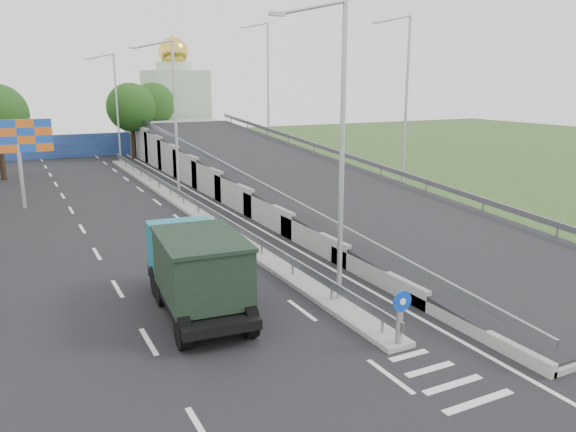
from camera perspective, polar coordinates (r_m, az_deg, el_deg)
ground at (r=15.97m, az=16.15°, el=-16.07°), size 160.00×160.00×0.00m
road_surface at (r=31.64m, az=-13.67°, el=-1.01°), size 26.00×90.00×0.04m
median at (r=36.13m, az=-10.55°, el=1.10°), size 1.00×44.00×0.20m
overpass_ramp at (r=38.55m, az=0.10°, el=4.61°), size 10.00×50.00×3.50m
median_guardrail at (r=35.99m, az=-10.60°, el=2.11°), size 0.09×44.00×0.71m
sign_bollard at (r=16.96m, az=11.33°, el=-10.05°), size 0.64×0.23×1.67m
lamp_post_near at (r=18.86m, az=5.05°, el=7.60°), size 2.74×0.18×10.08m
lamp_post_mid at (r=37.31m, az=-11.67°, el=10.30°), size 2.74×0.18×10.08m
lamp_post_far at (r=56.82m, az=-17.20°, el=11.01°), size 2.74×0.18×10.08m
blue_wall at (r=62.53m, az=-21.61°, el=6.60°), size 30.00×0.50×2.40m
church at (r=72.71m, az=-11.35°, el=11.38°), size 7.00×7.00×13.80m
billboard at (r=38.09m, az=-25.79°, el=6.85°), size 4.00×0.24×5.50m
tree_median_far at (r=59.16m, az=-15.68°, el=10.58°), size 4.80×4.80×7.60m
tree_ramp_far at (r=66.86m, az=-13.50°, el=10.99°), size 4.80×4.80×7.60m
dump_truck at (r=19.36m, az=-9.34°, el=-5.13°), size 2.98×6.76×2.90m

